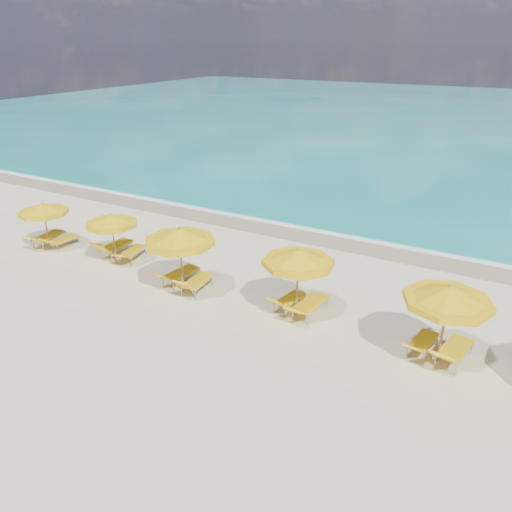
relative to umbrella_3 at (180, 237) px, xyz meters
The scene contains 20 objects.
ground_plane 2.96m from the umbrella_3, ahead, with size 120.00×120.00×0.00m, color beige.
ocean 48.30m from the umbrella_3, 87.58° to the left, with size 120.00×80.00×0.30m, color #167F78.
wet_sand_band 8.16m from the umbrella_3, 75.00° to the left, with size 120.00×2.60×0.01m, color tan.
foam_line 8.92m from the umbrella_3, 76.37° to the left, with size 120.00×1.20×0.03m, color white.
whitecap_near 17.79m from the umbrella_3, 102.96° to the left, with size 14.00×0.36×0.05m, color white.
umbrella_1 7.55m from the umbrella_3, behind, with size 2.34×2.34×2.07m.
umbrella_2 4.03m from the umbrella_3, 169.13° to the left, with size 2.63×2.63×2.10m.
umbrella_3 is the anchor object (origin of this frame).
umbrella_4 4.23m from the umbrella_3, ahead, with size 2.88×2.88×2.36m.
umbrella_5 8.79m from the umbrella_3, ahead, with size 2.43×2.43×2.43m.
lounger_1_left 8.16m from the umbrella_3, behind, with size 0.80×1.99×0.78m.
lounger_1_right 7.42m from the umbrella_3, behind, with size 0.72×1.71×0.67m.
lounger_2_left 5.03m from the umbrella_3, 163.79° to the left, with size 0.77×1.97×0.96m.
lounger_2_right 4.26m from the umbrella_3, 159.70° to the left, with size 0.91×1.86×0.65m.
lounger_3_left 2.05m from the umbrella_3, 135.22° to the left, with size 0.92×1.98×0.83m.
lounger_3_right 1.97m from the umbrella_3, 37.65° to the left, with size 0.76×1.84×0.87m.
lounger_4_left 4.36m from the umbrella_3, 11.83° to the left, with size 0.83×1.67×0.73m.
lounger_4_right 5.03m from the umbrella_3, ahead, with size 0.83×2.03×0.77m.
lounger_5_left 8.53m from the umbrella_3, ahead, with size 0.77×1.69×0.68m.
lounger_5_right 9.36m from the umbrella_3, ahead, with size 0.96×1.98×0.84m.
Camera 1 is at (8.00, -12.78, 8.42)m, focal length 35.00 mm.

